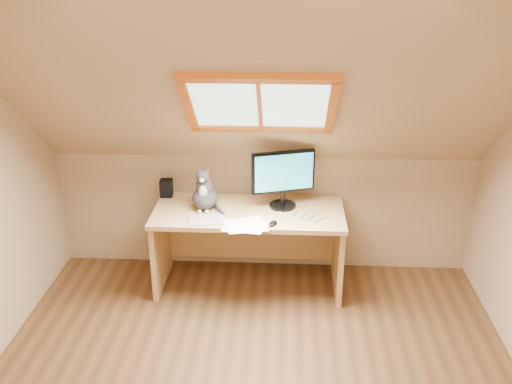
{
  "coord_description": "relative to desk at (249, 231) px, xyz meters",
  "views": [
    {
      "loc": [
        0.18,
        -2.68,
        2.56
      ],
      "look_at": [
        -0.02,
        1.0,
        1.0
      ],
      "focal_mm": 40.0,
      "sensor_mm": 36.0,
      "label": 1
    }
  ],
  "objects": [
    {
      "name": "room_shell",
      "position": [
        0.1,
        -1.54,
        0.96
      ],
      "size": [
        3.52,
        3.52,
        2.41
      ],
      "color": "tan",
      "rests_on": "ground"
    },
    {
      "name": "desk",
      "position": [
        0.0,
        0.0,
        0.0
      ],
      "size": [
        1.5,
        0.66,
        0.68
      ],
      "color": "tan",
      "rests_on": "ground"
    },
    {
      "name": "monitor",
      "position": [
        0.27,
        0.02,
        0.48
      ],
      "size": [
        0.49,
        0.21,
        0.46
      ],
      "color": "black",
      "rests_on": "desk"
    },
    {
      "name": "cat",
      "position": [
        -0.35,
        -0.05,
        0.35
      ],
      "size": [
        0.21,
        0.25,
        0.37
      ],
      "color": "#413C3A",
      "rests_on": "desk"
    },
    {
      "name": "desk_speaker",
      "position": [
        -0.7,
        0.18,
        0.29
      ],
      "size": [
        0.1,
        0.1,
        0.14
      ],
      "primitive_type": "cube",
      "rotation": [
        0.0,
        0.0,
        0.04
      ],
      "color": "black",
      "rests_on": "desk"
    },
    {
      "name": "graphics_tablet",
      "position": [
        -0.31,
        -0.26,
        0.22
      ],
      "size": [
        0.29,
        0.23,
        0.01
      ],
      "primitive_type": "cube",
      "rotation": [
        0.0,
        0.0,
        0.19
      ],
      "color": "#B2B2B7",
      "rests_on": "desk"
    },
    {
      "name": "mouse",
      "position": [
        0.2,
        -0.31,
        0.23
      ],
      "size": [
        0.08,
        0.1,
        0.03
      ],
      "primitive_type": "ellipsoid",
      "rotation": [
        0.0,
        0.0,
        -0.4
      ],
      "color": "black",
      "rests_on": "desk"
    },
    {
      "name": "papers",
      "position": [
        -0.07,
        -0.33,
        0.22
      ],
      "size": [
        0.35,
        0.3,
        0.01
      ],
      "color": "white",
      "rests_on": "desk"
    },
    {
      "name": "cables",
      "position": [
        0.36,
        -0.18,
        0.22
      ],
      "size": [
        0.51,
        0.26,
        0.01
      ],
      "color": "silver",
      "rests_on": "desk"
    }
  ]
}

